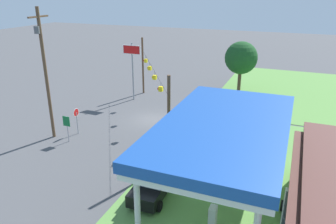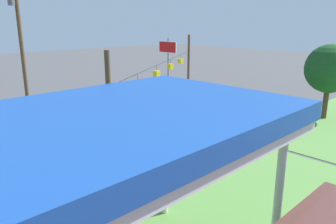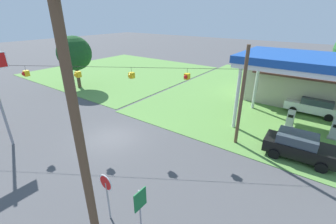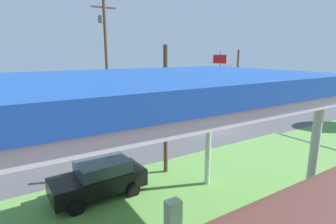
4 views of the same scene
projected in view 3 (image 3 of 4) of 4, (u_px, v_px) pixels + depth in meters
ground_plane at (112, 138)px, 17.50m from camera, size 160.00×160.00×0.00m
grass_verge_opposite_corner at (122, 71)px, 37.98m from camera, size 24.00×24.00×0.04m
gas_station_canopy at (329, 65)px, 15.99m from camera, size 12.14×6.62×6.05m
gas_station_store at (335, 89)px, 22.52m from camera, size 16.23×7.44×3.96m
fuel_pump_near at (290, 120)px, 18.73m from camera, size 0.71×0.56×1.60m
fuel_pump_far at (335, 130)px, 17.07m from camera, size 0.71×0.56×1.60m
car_at_pumps_front at (299, 146)px, 14.72m from camera, size 4.37×2.25×1.74m
car_at_pumps_rear at (314, 106)px, 21.28m from camera, size 4.73×2.18×1.68m
stop_sign_roadside at (106, 188)px, 9.90m from camera, size 0.80×0.08×2.50m
route_sign at (140, 204)px, 9.20m from camera, size 0.10×0.70×2.40m
utility_pole_main at (76, 115)px, 6.11m from camera, size 2.20×0.44×11.42m
signal_span_gantry at (106, 90)px, 15.92m from camera, size 16.32×10.24×7.12m
tree_west_verge at (74, 53)px, 27.73m from camera, size 4.17×4.17×6.51m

